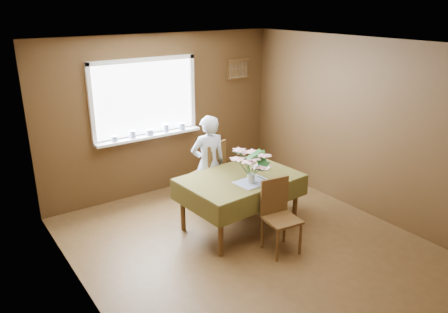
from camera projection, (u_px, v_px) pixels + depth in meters
floor at (249, 246)px, 5.57m from camera, size 4.50×4.50×0.00m
ceiling at (253, 45)px, 4.73m from camera, size 4.50×4.50×0.00m
wall_back at (163, 115)px, 6.89m from camera, size 4.00×0.00×4.00m
wall_front at (428, 231)px, 3.41m from camera, size 4.00×0.00×4.00m
wall_left at (82, 194)px, 4.07m from camera, size 0.00×4.50×4.50m
wall_right at (361, 127)px, 6.22m from camera, size 0.00×4.50×4.50m
window_assembly at (147, 112)px, 6.66m from camera, size 1.72×0.20×1.22m
spoon_rack at (238, 69)px, 7.44m from camera, size 0.44×0.05×0.33m
dining_table at (240, 183)px, 5.82m from camera, size 1.61×1.15×0.75m
chair_far at (211, 172)px, 6.50m from camera, size 0.57×0.57×1.01m
chair_near at (278, 212)px, 5.35m from camera, size 0.44×0.44×0.92m
seated_woman at (208, 164)px, 6.32m from camera, size 0.58×0.43×1.44m
flower_bouquet at (251, 162)px, 5.51m from camera, size 0.50×0.50×0.43m
side_plate at (261, 167)px, 6.10m from camera, size 0.30×0.30×0.01m
table_knife at (262, 178)px, 5.71m from camera, size 0.02×0.21×0.00m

